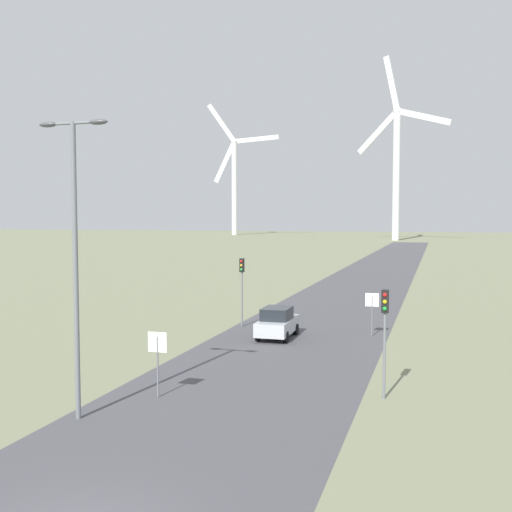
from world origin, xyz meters
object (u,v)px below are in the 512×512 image
Objects in this scene: traffic_light_post_near_left at (242,277)px; wind_turbine_left at (397,160)px; stop_sign_near at (158,352)px; traffic_light_post_near_right at (385,320)px; wind_turbine_far_left at (234,176)px; streetlamp at (75,236)px; stop_sign_far at (372,306)px; car_approaching at (277,323)px.

wind_turbine_left is at bearing 90.32° from traffic_light_post_near_left.
stop_sign_near is at bearing -83.84° from traffic_light_post_near_left.
traffic_light_post_near_right is (8.59, 2.41, 1.32)m from stop_sign_near.
wind_turbine_left is (68.63, -42.79, 0.82)m from wind_turbine_far_left.
streetlamp is 12.03m from traffic_light_post_near_right.
traffic_light_post_near_right is at bearing -81.79° from stop_sign_far.
wind_turbine_far_left is (-72.70, 202.47, 23.45)m from car_approaching.
traffic_light_post_near_right is (10.16, 5.52, -3.32)m from streetlamp.
wind_turbine_far_left is (-71.21, 215.25, 22.52)m from stop_sign_near.
traffic_light_post_near_right is 1.05× the size of car_approaching.
traffic_light_post_near_right is 0.07× the size of wind_turbine_left.
stop_sign_far is 0.61× the size of traffic_light_post_near_right.
traffic_light_post_near_left is 158.32m from wind_turbine_left.
wind_turbine_far_left reaches higher than streetlamp.
wind_turbine_left is (-0.89, 156.79, 21.92)m from traffic_light_post_near_left.
stop_sign_near is at bearing 63.26° from streetlamp.
car_approaching is 216.40m from wind_turbine_far_left.
stop_sign_far is 8.64m from traffic_light_post_near_left.
traffic_light_post_near_right is 12.77m from car_approaching.
traffic_light_post_near_left is at bearing 137.65° from car_approaching.
traffic_light_post_near_left is (-0.12, 18.79, -3.21)m from streetlamp.
stop_sign_near is 174.06m from wind_turbine_left.
streetlamp is at bearing -116.74° from stop_sign_near.
wind_turbine_left reaches higher than traffic_light_post_near_left.
wind_turbine_left is (-2.58, 172.47, 23.35)m from stop_sign_near.
traffic_light_post_near_left is 16.78m from traffic_light_post_near_right.
streetlamp is 4.01× the size of stop_sign_far.
stop_sign_far is 0.05× the size of wind_turbine_far_left.
traffic_light_post_near_left is 1.09× the size of car_approaching.
traffic_light_post_near_left is 4.90m from car_approaching.
traffic_light_post_near_right reaches higher than car_approaching.
stop_sign_far is 0.58× the size of traffic_light_post_near_left.
car_approaching is (3.05, 15.89, -5.56)m from streetlamp.
car_approaching is 0.08× the size of wind_turbine_far_left.
stop_sign_near is at bearing -164.33° from traffic_light_post_near_right.
stop_sign_near is 0.59× the size of traffic_light_post_near_left.
wind_turbine_far_left is (-79.81, 212.84, 21.21)m from traffic_light_post_near_right.
car_approaching is at bearing -88.54° from wind_turbine_left.
stop_sign_near is at bearing -96.62° from car_approaching.
wind_turbine_far_left is at bearing 111.27° from stop_sign_far.
wind_turbine_left reaches higher than stop_sign_far.
stop_sign_far is (8.36, 18.01, -4.64)m from streetlamp.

